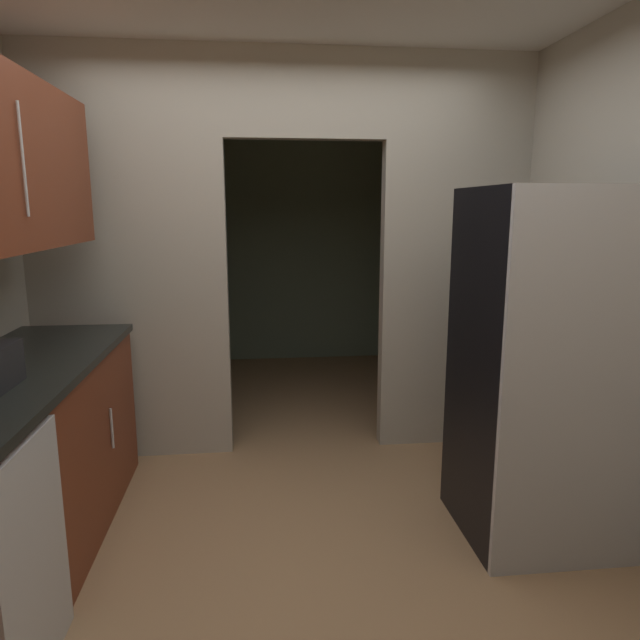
# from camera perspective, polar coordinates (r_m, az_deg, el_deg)

# --- Properties ---
(ground) EXTENTS (20.00, 20.00, 0.00)m
(ground) POSITION_cam_1_polar(r_m,az_deg,el_deg) (2.80, -1.42, -24.57)
(ground) COLOR #93704C
(kitchen_partition) EXTENTS (3.23, 0.12, 2.61)m
(kitchen_partition) POSITION_cam_1_polar(r_m,az_deg,el_deg) (3.74, -4.17, 7.47)
(kitchen_partition) COLOR #ADA899
(kitchen_partition) RESTS_ON ground
(adjoining_room_shell) EXTENTS (3.23, 2.47, 2.61)m
(adjoining_room_shell) POSITION_cam_1_polar(r_m,az_deg,el_deg) (5.43, -4.41, 7.67)
(adjoining_room_shell) COLOR slate
(adjoining_room_shell) RESTS_ON ground
(refrigerator) EXTENTS (0.76, 0.74, 1.73)m
(refrigerator) POSITION_cam_1_polar(r_m,az_deg,el_deg) (3.00, 21.73, -4.48)
(refrigerator) COLOR black
(refrigerator) RESTS_ON ground
(lower_cabinet_run) EXTENTS (0.65, 2.18, 0.93)m
(lower_cabinet_run) POSITION_cam_1_polar(r_m,az_deg,el_deg) (2.94, -28.59, -13.72)
(lower_cabinet_run) COLOR maroon
(lower_cabinet_run) RESTS_ON ground
(dishwasher) EXTENTS (0.02, 0.56, 0.87)m
(dishwasher) POSITION_cam_1_polar(r_m,az_deg,el_deg) (2.34, -26.75, -20.99)
(dishwasher) COLOR #B7BABC
(dishwasher) RESTS_ON ground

